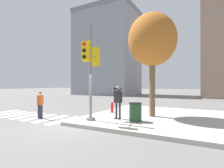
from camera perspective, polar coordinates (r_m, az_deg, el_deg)
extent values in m
plane|color=slate|center=(9.09, -11.87, -12.82)|extent=(160.00, 160.00, 0.00)
cube|color=#ADA89E|center=(10.67, 16.16, -10.46)|extent=(8.00, 8.00, 0.17)
cube|color=silver|center=(10.21, -15.42, -11.41)|extent=(0.49, 2.44, 0.01)
cube|color=silver|center=(10.91, -19.25, -10.68)|extent=(0.49, 2.44, 0.01)
cube|color=silver|center=(11.65, -22.59, -10.00)|extent=(0.49, 2.44, 0.01)
cube|color=silver|center=(12.43, -25.50, -9.38)|extent=(0.49, 2.44, 0.01)
cube|color=silver|center=(13.23, -28.06, -8.82)|extent=(0.49, 2.44, 0.01)
cube|color=silver|center=(14.06, -30.32, -8.30)|extent=(0.49, 2.44, 0.01)
cube|color=silver|center=(14.91, -32.31, -7.83)|extent=(0.49, 2.44, 0.01)
cylinder|color=slate|center=(9.16, -7.01, -11.23)|extent=(0.47, 0.47, 0.12)
cylinder|color=slate|center=(9.02, -7.01, 4.23)|extent=(0.14, 0.14, 4.78)
sphere|color=slate|center=(9.53, -7.00, 18.97)|extent=(0.16, 0.16, 0.16)
cylinder|color=slate|center=(9.33, -6.14, 9.02)|extent=(0.06, 0.36, 0.05)
cube|color=yellow|center=(9.58, -5.17, 8.77)|extent=(0.31, 0.25, 0.90)
cube|color=yellow|center=(9.47, -5.59, 8.88)|extent=(0.42, 0.04, 1.02)
cylinder|color=red|center=(9.75, -4.75, 10.41)|extent=(0.17, 0.04, 0.17)
cylinder|color=black|center=(9.69, -4.75, 8.67)|extent=(0.17, 0.04, 0.17)
cylinder|color=black|center=(9.65, -4.75, 6.91)|extent=(0.17, 0.04, 0.17)
cylinder|color=slate|center=(8.92, -7.73, 10.30)|extent=(0.11, 0.37, 0.05)
cube|color=yellow|center=(8.66, -8.66, 10.62)|extent=(0.33, 0.28, 0.90)
cube|color=yellow|center=(8.77, -8.25, 10.48)|extent=(0.42, 0.09, 1.02)
cylinder|color=red|center=(8.60, -9.09, 12.74)|extent=(0.17, 0.06, 0.17)
cylinder|color=black|center=(8.54, -9.10, 10.78)|extent=(0.17, 0.06, 0.17)
cylinder|color=black|center=(8.49, -9.10, 8.79)|extent=(0.17, 0.06, 0.17)
cube|color=black|center=(9.41, 1.27, -11.16)|extent=(0.09, 0.24, 0.05)
cube|color=black|center=(9.32, 2.38, -11.26)|extent=(0.09, 0.24, 0.05)
cylinder|color=#282D42|center=(9.40, 1.44, -8.69)|extent=(0.11, 0.11, 0.85)
cylinder|color=#282D42|center=(9.31, 2.55, -8.77)|extent=(0.11, 0.11, 0.85)
cube|color=#232326|center=(9.27, 1.99, -4.27)|extent=(0.40, 0.22, 0.60)
sphere|color=tan|center=(9.25, 1.99, -1.37)|extent=(0.22, 0.22, 0.22)
cube|color=black|center=(8.98, 1.10, -1.53)|extent=(0.12, 0.10, 0.09)
cylinder|color=black|center=(8.91, 0.90, -1.54)|extent=(0.06, 0.08, 0.06)
cylinder|color=#232326|center=(9.19, 0.84, -1.96)|extent=(0.23, 0.35, 0.23)
cylinder|color=#232326|center=(9.07, 2.36, -1.98)|extent=(0.23, 0.35, 0.23)
cube|color=#282D42|center=(11.19, -22.39, -8.35)|extent=(0.24, 0.16, 0.80)
cube|color=#E55623|center=(11.12, -22.39, -4.86)|extent=(0.34, 0.20, 0.57)
sphere|color=tan|center=(11.09, -22.38, -2.63)|extent=(0.20, 0.20, 0.20)
cylinder|color=brown|center=(10.26, 13.01, -0.73)|extent=(0.33, 0.33, 3.44)
ellipsoid|color=#A86023|center=(10.59, 12.99, 13.95)|extent=(2.75, 2.75, 3.03)
cylinder|color=red|center=(11.47, 0.04, -7.91)|extent=(0.18, 0.18, 0.56)
sphere|color=red|center=(11.43, 0.04, -6.27)|extent=(0.16, 0.16, 0.16)
cylinder|color=red|center=(11.35, -0.25, -7.68)|extent=(0.08, 0.06, 0.08)
cylinder|color=#234728|center=(8.83, 7.64, -9.15)|extent=(0.60, 0.60, 0.88)
cylinder|color=black|center=(8.77, 7.64, -6.19)|extent=(0.63, 0.63, 0.04)
cube|color=gray|center=(36.96, -1.54, 9.65)|extent=(11.89, 8.99, 16.70)
cube|color=slate|center=(39.43, -1.53, 22.28)|extent=(12.09, 9.19, 0.80)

